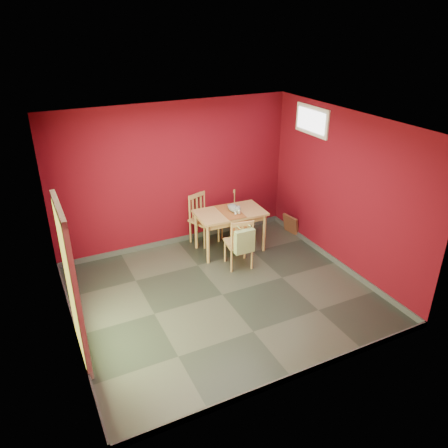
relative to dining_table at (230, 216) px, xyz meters
name	(u,v)px	position (x,y,z in m)	size (l,w,h in m)	color
ground	(222,295)	(-0.78, -1.28, -0.68)	(4.50, 4.50, 0.00)	#2D342D
room_shell	(222,292)	(-0.78, -1.28, -0.63)	(4.50, 4.50, 4.50)	#5F0916
doorway	(70,282)	(-3.01, -1.68, 0.44)	(0.06, 1.01, 2.13)	#B7D838
window	(312,120)	(1.44, -0.28, 1.67)	(0.05, 0.90, 0.50)	white
outlet_plate	(250,213)	(0.82, 0.71, -0.38)	(0.08, 0.01, 0.12)	silver
dining_table	(230,216)	(0.00, 0.00, 0.00)	(1.28, 0.78, 0.78)	tan
table_runner	(233,217)	(0.00, -0.12, 0.04)	(0.37, 0.72, 0.36)	brown
chair_far_left	(203,218)	(-0.32, 0.53, -0.19)	(0.59, 0.59, 0.97)	tan
chair_far_right	(228,213)	(0.26, 0.63, -0.23)	(0.48, 0.48, 0.89)	tan
chair_near	(239,242)	(-0.13, -0.62, -0.21)	(0.50, 0.50, 0.93)	tan
tote_bag	(244,241)	(-0.16, -0.84, -0.08)	(0.35, 0.20, 0.48)	#8FA66A
cat	(234,207)	(0.07, -0.02, 0.19)	(0.19, 0.37, 0.19)	slate
picture_frame	(291,225)	(1.41, 0.06, -0.49)	(0.18, 0.40, 0.39)	brown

